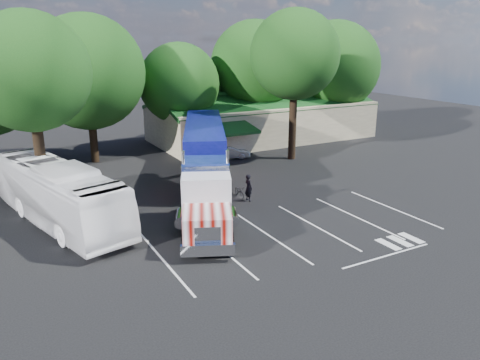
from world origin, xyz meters
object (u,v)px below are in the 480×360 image
tour_bus (59,194)px  silver_sedan (229,152)px  semi_truck (205,154)px  bicycle (239,191)px  woman (249,188)px

tour_bus → silver_sedan: tour_bus is taller
semi_truck → silver_sedan: 9.62m
semi_truck → tour_bus: bearing=-145.8°
bicycle → woman: bearing=-73.0°
bicycle → silver_sedan: silver_sedan is taller
semi_truck → bicycle: bearing=-41.3°
woman → silver_sedan: bearing=-24.7°
semi_truck → tour_bus: 10.77m
silver_sedan → woman: bearing=174.9°
bicycle → tour_bus: size_ratio=0.12×
tour_bus → silver_sedan: 18.90m
bicycle → silver_sedan: (4.52, 10.26, 0.19)m
woman → semi_truck: bearing=17.5°
semi_truck → bicycle: 3.90m
semi_truck → woman: bearing=-44.9°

